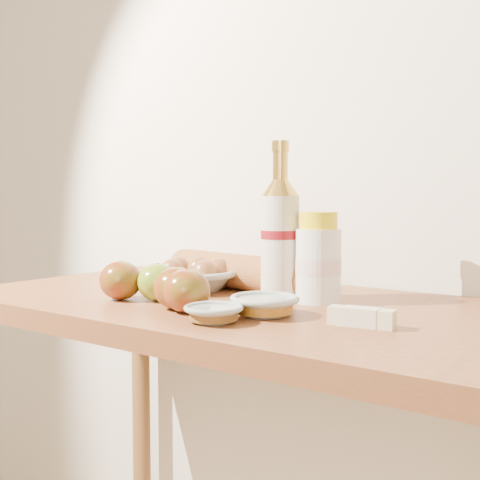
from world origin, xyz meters
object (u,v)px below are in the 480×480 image
table (249,363)px  baguette (240,272)px  bourbon_bottle (280,236)px  cream_bottle (318,261)px  egg_bowl (193,277)px

table → baguette: 0.22m
bourbon_bottle → cream_bottle: size_ratio=1.79×
bourbon_bottle → egg_bowl: 0.23m
table → egg_bowl: egg_bowl is taller
table → bourbon_bottle: (0.04, 0.05, 0.25)m
bourbon_bottle → baguette: (-0.14, 0.06, -0.09)m
bourbon_bottle → egg_bowl: bourbon_bottle is taller
table → egg_bowl: (-0.17, 0.04, 0.15)m
egg_bowl → table: bearing=-12.2°
egg_bowl → baguette: 0.10m
table → baguette: bearing=132.5°
table → baguette: size_ratio=2.57×
egg_bowl → baguette: size_ratio=0.53×
baguette → bourbon_bottle: bearing=-12.4°
table → egg_bowl: bearing=167.8°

